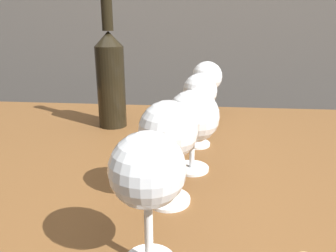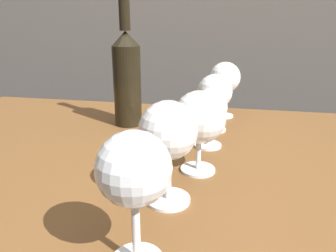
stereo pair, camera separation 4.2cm
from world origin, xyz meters
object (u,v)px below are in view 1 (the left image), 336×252
object	(u,v)px
wine_glass_rose	(200,92)
wine_glass_cabernet	(207,78)
wine_glass_amber	(193,118)
wine_glass_white	(147,172)
wine_glass_chardonnay	(168,133)
wine_bottle	(111,77)
wine_glass_pinot	(198,107)

from	to	relation	value
wine_glass_rose	wine_glass_cabernet	xyz separation A→B (m)	(0.02, 0.13, 0.01)
wine_glass_amber	wine_glass_cabernet	size ratio (longest dim) A/B	0.95
wine_glass_white	wine_glass_amber	distance (m)	0.24
wine_glass_chardonnay	wine_bottle	distance (m)	0.38
wine_glass_amber	wine_glass_rose	bearing A→B (deg)	87.21
wine_glass_amber	wine_glass_cabernet	xyz separation A→B (m)	(0.03, 0.35, 0.01)
wine_glass_rose	wine_glass_chardonnay	bearing A→B (deg)	-97.22
wine_glass_white	wine_glass_amber	size ratio (longest dim) A/B	1.05
wine_glass_amber	wine_glass_cabernet	bearing A→B (deg)	85.20
wine_glass_white	wine_bottle	xyz separation A→B (m)	(-0.17, 0.47, 0.01)
wine_glass_white	wine_glass_pinot	xyz separation A→B (m)	(0.05, 0.36, -0.03)
wine_glass_white	wine_bottle	world-z (taller)	wine_bottle
wine_bottle	wine_glass_chardonnay	bearing A→B (deg)	-62.93
wine_bottle	wine_glass_pinot	bearing A→B (deg)	-28.15
wine_glass_white	wine_glass_amber	xyz separation A→B (m)	(0.04, 0.24, -0.01)
wine_glass_chardonnay	wine_bottle	xyz separation A→B (m)	(-0.17, 0.34, 0.02)
wine_bottle	wine_glass_cabernet	bearing A→B (deg)	27.19
wine_glass_chardonnay	wine_glass_amber	world-z (taller)	wine_glass_chardonnay
wine_glass_pinot	wine_glass_rose	distance (m)	0.11
wine_glass_white	wine_glass_chardonnay	world-z (taller)	same
wine_glass_pinot	wine_bottle	size ratio (longest dim) A/B	0.38
wine_glass_amber	wine_glass_pinot	bearing A→B (deg)	86.63
wine_glass_white	wine_glass_chardonnay	xyz separation A→B (m)	(0.01, 0.13, -0.00)
wine_glass_chardonnay	wine_glass_cabernet	size ratio (longest dim) A/B	0.99
wine_glass_amber	wine_glass_pinot	distance (m)	0.12
wine_glass_amber	wine_glass_white	bearing A→B (deg)	-99.24
wine_glass_white	wine_glass_pinot	world-z (taller)	wine_glass_white
wine_glass_amber	wine_bottle	xyz separation A→B (m)	(-0.21, 0.23, 0.03)
wine_glass_cabernet	wine_glass_chardonnay	bearing A→B (deg)	-97.55
wine_glass_amber	wine_glass_cabernet	distance (m)	0.36
wine_glass_amber	wine_glass_pinot	world-z (taller)	wine_glass_amber
wine_glass_chardonnay	wine_glass_amber	xyz separation A→B (m)	(0.03, 0.11, -0.01)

